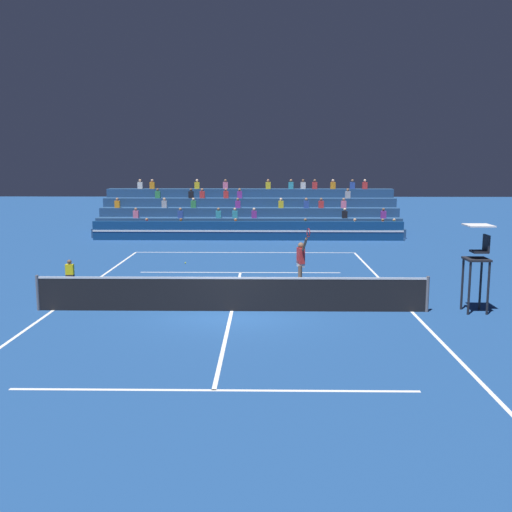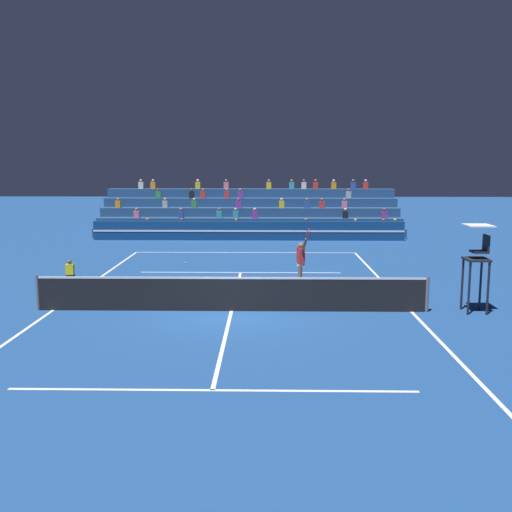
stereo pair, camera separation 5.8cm
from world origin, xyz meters
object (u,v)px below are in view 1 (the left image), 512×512
object	(u,v)px
umpire_chair	(478,256)
ball_kid_courtside	(70,273)
tennis_player	(301,263)
tennis_ball	(185,263)

from	to	relation	value
umpire_chair	ball_kid_courtside	distance (m)	14.60
ball_kid_courtside	tennis_player	size ratio (longest dim) A/B	0.36
umpire_chair	tennis_ball	xyz separation A→B (m)	(-9.97, 8.55, -1.68)
ball_kid_courtside	tennis_ball	bearing A→B (deg)	46.63
ball_kid_courtside	tennis_ball	distance (m)	5.63
tennis_ball	umpire_chair	bearing A→B (deg)	-40.61
umpire_chair	tennis_ball	distance (m)	13.25
umpire_chair	tennis_player	size ratio (longest dim) A/B	1.13
ball_kid_courtside	umpire_chair	bearing A→B (deg)	-17.88
umpire_chair	tennis_ball	world-z (taller)	umpire_chair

